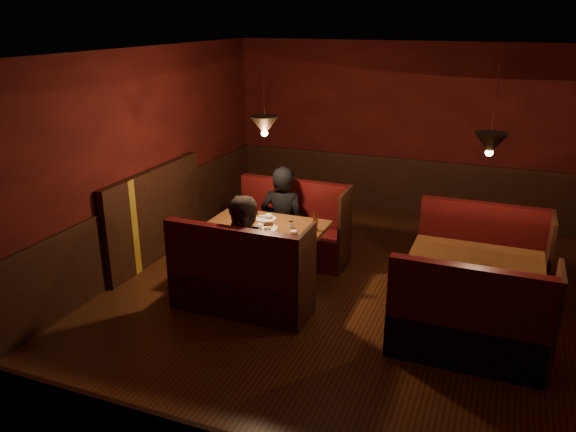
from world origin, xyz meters
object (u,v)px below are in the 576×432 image
at_px(second_table, 474,274).
at_px(second_bench_far, 480,264).
at_px(main_bench_far, 292,235).
at_px(second_bench_near, 468,331).
at_px(diner_b, 247,239).
at_px(diner_a, 283,203).
at_px(main_table, 267,238).
at_px(main_bench_near, 240,285).

xyz_separation_m(second_table, second_bench_far, (0.03, 0.84, -0.23)).
relative_size(main_bench_far, second_bench_near, 1.05).
bearing_deg(second_bench_far, diner_b, -150.66).
height_order(diner_a, diner_b, diner_a).
xyz_separation_m(second_bench_near, diner_a, (-2.62, 1.59, 0.51)).
distance_m(second_table, diner_a, 2.71).
bearing_deg(main_table, diner_b, -86.90).
height_order(main_bench_near, second_table, main_bench_near).
bearing_deg(second_bench_near, main_table, 160.38).
xyz_separation_m(main_bench_near, diner_a, (-0.08, 1.52, 0.51)).
relative_size(main_bench_far, diner_b, 0.96).
relative_size(main_bench_far, diner_a, 0.94).
xyz_separation_m(main_bench_far, diner_a, (-0.08, -0.16, 0.51)).
bearing_deg(second_bench_far, main_table, -163.27).
distance_m(second_bench_near, diner_a, 3.10).
bearing_deg(main_bench_far, main_table, -91.03).
bearing_deg(second_bench_near, second_bench_far, 90.00).
xyz_separation_m(main_bench_near, second_bench_near, (2.54, -0.07, -0.00)).
distance_m(main_table, main_bench_far, 0.88).
height_order(main_bench_far, main_bench_near, same).
relative_size(main_table, second_bench_far, 0.96).
bearing_deg(diner_a, main_table, 90.41).
distance_m(main_bench_near, second_bench_far, 3.00).
xyz_separation_m(main_table, second_bench_near, (2.55, -0.91, -0.26)).
bearing_deg(main_bench_near, second_table, 17.10).
distance_m(main_bench_far, second_table, 2.68).
height_order(second_bench_near, diner_a, diner_a).
bearing_deg(second_table, second_bench_far, 87.80).
bearing_deg(main_table, main_bench_near, -88.97).
height_order(second_table, diner_a, diner_a).
distance_m(main_bench_near, second_table, 2.63).
xyz_separation_m(main_bench_far, second_bench_near, (2.54, -1.75, -0.00)).
distance_m(second_bench_far, second_bench_near, 1.68).
xyz_separation_m(main_bench_far, second_bench_far, (2.54, -0.08, -0.00)).
bearing_deg(second_table, main_table, 178.38).
bearing_deg(main_bench_far, second_bench_far, -1.70).
height_order(main_bench_far, second_bench_near, main_bench_far).
height_order(second_bench_far, diner_b, diner_b).
xyz_separation_m(second_table, diner_a, (-2.58, 0.75, 0.28)).
bearing_deg(second_bench_near, main_bench_near, 178.46).
xyz_separation_m(second_bench_far, diner_b, (-2.52, -1.41, 0.50)).
bearing_deg(main_bench_near, second_bench_far, 32.38).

